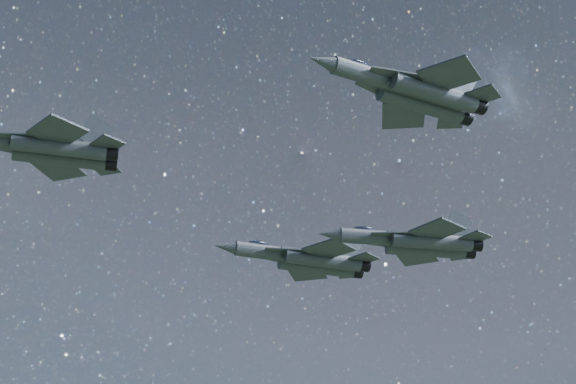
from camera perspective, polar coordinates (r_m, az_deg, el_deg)
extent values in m
cube|color=#31383D|center=(76.56, -16.17, 3.05)|extent=(8.20, 1.78, 1.29)
cylinder|color=#31383D|center=(75.45, -15.92, 3.09)|extent=(8.40, 1.85, 1.55)
cylinder|color=#31383D|center=(77.18, -15.92, 2.36)|extent=(8.40, 1.85, 1.55)
cylinder|color=black|center=(75.28, -12.47, 2.71)|extent=(1.34, 1.48, 1.43)
cylinder|color=black|center=(77.02, -12.54, 1.99)|extent=(1.34, 1.48, 1.43)
cube|color=#31383D|center=(75.68, -18.73, 3.77)|extent=(5.28, 1.88, 0.12)
cube|color=#31383D|center=(78.01, -18.64, 2.78)|extent=(5.28, 2.23, 0.12)
cube|color=#31383D|center=(73.49, -16.07, 4.16)|extent=(5.52, 5.66, 0.20)
cube|color=#31383D|center=(79.39, -16.03, 1.67)|extent=(5.41, 5.59, 0.20)
cube|color=#31383D|center=(74.26, -12.71, 3.37)|extent=(3.26, 3.32, 0.15)
cube|color=#31383D|center=(78.25, -12.86, 1.70)|extent=(3.18, 3.27, 0.15)
cube|color=#31383D|center=(76.04, -13.58, 4.18)|extent=(3.46, 0.47, 3.54)
cube|color=#31383D|center=(78.18, -13.64, 3.25)|extent=(3.45, 0.56, 3.54)
cylinder|color=#31383D|center=(95.25, -1.32, -4.32)|extent=(8.49, 2.68, 1.76)
cone|color=#31383D|center=(93.95, -4.49, -3.91)|extent=(2.86, 1.87, 1.58)
ellipsoid|color=#1B2031|center=(95.23, -2.10, -3.75)|extent=(2.80, 1.48, 0.87)
cube|color=#31383D|center=(96.95, 2.00, -4.78)|extent=(9.38, 2.71, 1.47)
cylinder|color=#31383D|center=(95.93, 2.49, -4.84)|extent=(9.61, 2.80, 1.76)
cylinder|color=#31383D|center=(97.88, 2.03, -5.32)|extent=(9.61, 2.80, 1.76)
cylinder|color=black|center=(97.76, 5.35, -5.19)|extent=(1.64, 1.78, 1.62)
cylinder|color=black|center=(99.68, 4.84, -5.66)|extent=(1.64, 1.78, 1.62)
cube|color=#31383D|center=(94.42, 0.13, -4.21)|extent=(5.94, 1.71, 0.14)
cube|color=#31383D|center=(97.09, -0.44, -4.88)|extent=(5.96, 2.94, 0.14)
cube|color=#31383D|center=(93.62, 2.94, -4.09)|extent=(6.37, 6.46, 0.23)
cube|color=#31383D|center=(100.25, 1.37, -5.74)|extent=(5.96, 6.22, 0.23)
cube|color=#31383D|center=(96.44, 5.44, -4.72)|extent=(3.76, 3.81, 0.17)
cube|color=#31383D|center=(100.85, 4.28, -5.80)|extent=(3.50, 3.62, 0.17)
cube|color=#31383D|center=(97.65, 4.33, -3.84)|extent=(3.93, 0.61, 4.01)
cube|color=#31383D|center=(100.04, 3.72, -4.45)|extent=(3.88, 0.93, 4.01)
cylinder|color=#31383D|center=(61.67, 6.00, 8.16)|extent=(6.81, 3.04, 1.41)
cone|color=#31383D|center=(59.84, 2.43, 9.27)|extent=(2.41, 1.76, 1.26)
ellipsoid|color=#1B2031|center=(61.59, 5.10, 8.94)|extent=(2.31, 1.46, 0.69)
cube|color=#31383D|center=(63.91, 9.60, 6.97)|extent=(7.49, 3.17, 1.17)
cylinder|color=#31383D|center=(63.28, 10.36, 6.98)|extent=(7.68, 3.26, 1.41)
cylinder|color=#31383D|center=(64.46, 9.43, 6.19)|extent=(7.68, 3.26, 1.41)
cylinder|color=black|center=(65.54, 13.31, 6.00)|extent=(1.46, 1.55, 1.30)
cylinder|color=black|center=(66.68, 12.36, 5.25)|extent=(1.46, 1.55, 1.30)
cube|color=#31383D|center=(61.55, 7.90, 8.24)|extent=(4.74, 1.28, 0.11)
cube|color=#31383D|center=(63.19, 6.68, 7.11)|extent=(4.65, 2.92, 0.11)
cube|color=#31383D|center=(61.91, 11.39, 8.15)|extent=(5.17, 5.15, 0.18)
cube|color=#31383D|center=(65.92, 8.21, 5.45)|extent=(4.43, 4.72, 0.18)
cube|color=#31383D|center=(64.70, 13.69, 6.71)|extent=(3.06, 3.06, 0.14)
cube|color=#31383D|center=(67.33, 11.49, 4.99)|extent=(2.60, 2.72, 0.14)
cube|color=#31383D|center=(65.49, 12.22, 7.70)|extent=(3.12, 0.68, 3.21)
cube|color=#31383D|center=(66.91, 11.05, 6.73)|extent=(3.00, 1.17, 3.21)
cylinder|color=#31383D|center=(88.60, 6.26, -3.23)|extent=(8.01, 2.05, 1.67)
cone|color=#31383D|center=(87.45, 2.99, -3.03)|extent=(2.64, 1.62, 1.50)
ellipsoid|color=#1B2031|center=(88.61, 5.43, -2.71)|extent=(2.60, 1.25, 0.83)
cube|color=#31383D|center=(90.14, 9.69, -3.47)|extent=(8.86, 2.03, 1.39)
cylinder|color=#31383D|center=(89.16, 10.19, -3.49)|extent=(9.08, 2.10, 1.67)
cylinder|color=#31383D|center=(91.01, 9.77, -4.03)|extent=(9.08, 2.10, 1.67)
cylinder|color=black|center=(90.84, 13.14, -3.65)|extent=(1.47, 1.61, 1.54)
cylinder|color=black|center=(92.66, 12.67, -4.18)|extent=(1.47, 1.61, 1.54)
cube|color=#31383D|center=(87.79, 7.72, -3.00)|extent=(5.70, 2.47, 0.13)
cube|color=#31383D|center=(90.32, 7.21, -3.75)|extent=(5.69, 1.97, 0.13)
cube|color=#31383D|center=(86.97, 10.57, -2.67)|extent=(5.81, 6.01, 0.21)
cube|color=#31383D|center=(93.27, 9.15, -4.52)|extent=(5.98, 6.11, 0.21)
cube|color=#31383D|center=(89.59, 13.19, -3.15)|extent=(3.42, 3.51, 0.16)
cube|color=#31383D|center=(93.78, 12.12, -4.38)|extent=(3.52, 3.59, 0.16)
cube|color=#31383D|center=(90.78, 12.00, -2.35)|extent=(3.72, 0.65, 3.82)
cube|color=#31383D|center=(93.05, 11.44, -3.04)|extent=(3.73, 0.52, 3.82)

